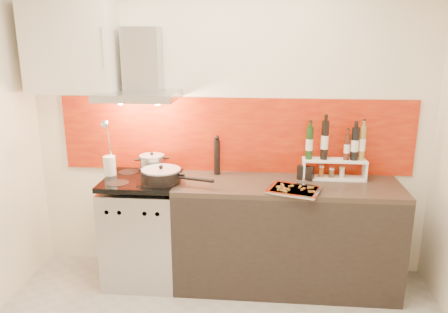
# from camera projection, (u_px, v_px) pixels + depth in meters

# --- Properties ---
(back_wall) EXTENTS (3.40, 0.02, 2.60)m
(back_wall) POSITION_uv_depth(u_px,v_px,m) (229.00, 126.00, 3.72)
(back_wall) COLOR silver
(back_wall) RESTS_ON ground
(backsplash) EXTENTS (3.00, 0.02, 0.64)m
(backsplash) POSITION_uv_depth(u_px,v_px,m) (235.00, 135.00, 3.72)
(backsplash) COLOR maroon
(backsplash) RESTS_ON back_wall
(range_stove) EXTENTS (0.60, 0.60, 0.91)m
(range_stove) POSITION_uv_depth(u_px,v_px,m) (144.00, 230.00, 3.71)
(range_stove) COLOR #B7B7BA
(range_stove) RESTS_ON ground
(counter) EXTENTS (1.80, 0.60, 0.90)m
(counter) POSITION_uv_depth(u_px,v_px,m) (286.00, 235.00, 3.61)
(counter) COLOR black
(counter) RESTS_ON ground
(range_hood) EXTENTS (0.62, 0.50, 0.61)m
(range_hood) POSITION_uv_depth(u_px,v_px,m) (141.00, 74.00, 3.50)
(range_hood) COLOR #B7B7BA
(range_hood) RESTS_ON back_wall
(upper_cabinet) EXTENTS (0.70, 0.35, 0.72)m
(upper_cabinet) POSITION_uv_depth(u_px,v_px,m) (72.00, 47.00, 3.49)
(upper_cabinet) COLOR beige
(upper_cabinet) RESTS_ON back_wall
(stock_pot) EXTENTS (0.21, 0.21, 0.18)m
(stock_pot) POSITION_uv_depth(u_px,v_px,m) (152.00, 164.00, 3.71)
(stock_pot) COLOR #B7B7BA
(stock_pot) RESTS_ON range_stove
(saute_pan) EXTENTS (0.59, 0.31, 0.14)m
(saute_pan) POSITION_uv_depth(u_px,v_px,m) (162.00, 175.00, 3.47)
(saute_pan) COLOR black
(saute_pan) RESTS_ON range_stove
(utensil_jar) EXTENTS (0.10, 0.15, 0.49)m
(utensil_jar) POSITION_uv_depth(u_px,v_px,m) (109.00, 160.00, 3.62)
(utensil_jar) COLOR silver
(utensil_jar) RESTS_ON range_stove
(pepper_mill) EXTENTS (0.05, 0.05, 0.34)m
(pepper_mill) POSITION_uv_depth(u_px,v_px,m) (217.00, 156.00, 3.68)
(pepper_mill) COLOR black
(pepper_mill) RESTS_ON counter
(step_shelf) EXTENTS (0.51, 0.14, 0.48)m
(step_shelf) POSITION_uv_depth(u_px,v_px,m) (335.00, 155.00, 3.54)
(step_shelf) COLOR white
(step_shelf) RESTS_ON counter
(caddy_box) EXTENTS (0.14, 0.10, 0.11)m
(caddy_box) POSITION_uv_depth(u_px,v_px,m) (306.00, 173.00, 3.56)
(caddy_box) COLOR black
(caddy_box) RESTS_ON counter
(baking_tray) EXTENTS (0.45, 0.40, 0.03)m
(baking_tray) POSITION_uv_depth(u_px,v_px,m) (294.00, 190.00, 3.29)
(baking_tray) COLOR silver
(baking_tray) RESTS_ON counter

